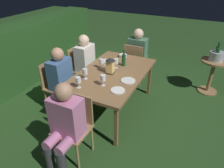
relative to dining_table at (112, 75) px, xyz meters
name	(u,v)px	position (x,y,z in m)	size (l,w,h in m)	color
ground_plane	(112,108)	(0.00, 0.00, -0.67)	(16.00, 16.00, 0.00)	#26471E
dining_table	(112,75)	(0.00, 0.00, 0.00)	(1.67, 1.01, 0.73)	olive
chair_side_right_a	(56,83)	(-0.38, 0.90, -0.19)	(0.42, 0.40, 0.87)	#9E7A51
person_in_blue	(64,78)	(-0.38, 0.70, -0.04)	(0.38, 0.47, 1.15)	#426699
chair_side_right_b	(80,67)	(0.38, 0.90, -0.19)	(0.42, 0.40, 0.87)	#9E7A51
person_in_cream	(88,61)	(0.38, 0.70, -0.04)	(0.38, 0.47, 1.15)	white
chair_head_far	(135,62)	(1.08, 0.00, -0.19)	(0.40, 0.42, 0.87)	#9E7A51
person_in_green	(138,52)	(1.28, 0.00, -0.04)	(0.48, 0.38, 1.15)	#4C7A5B
chair_head_near	(75,124)	(-1.08, 0.00, -0.19)	(0.40, 0.42, 0.87)	#9E7A51
person_in_pink	(64,124)	(-1.28, 0.00, -0.04)	(0.48, 0.38, 1.15)	#C675A3
lantern_centerpiece	(110,65)	(-0.03, 0.02, 0.20)	(0.15, 0.15, 0.27)	black
green_bottle_on_table	(124,60)	(0.33, -0.06, 0.16)	(0.07, 0.07, 0.29)	#144723
wine_glass_a	(101,62)	(0.06, 0.23, 0.17)	(0.08, 0.08, 0.17)	silver
wine_glass_b	(78,80)	(-0.63, 0.22, 0.17)	(0.08, 0.08, 0.17)	silver
wine_glass_c	(85,72)	(-0.37, 0.27, 0.17)	(0.08, 0.08, 0.17)	silver
wine_glass_d	(116,62)	(0.18, 0.01, 0.17)	(0.08, 0.08, 0.17)	silver
wine_glass_e	(103,78)	(-0.43, -0.07, 0.17)	(0.08, 0.08, 0.17)	silver
plate_a	(118,90)	(-0.47, -0.32, 0.06)	(0.20, 0.20, 0.01)	white
plate_b	(128,81)	(-0.15, -0.34, 0.06)	(0.22, 0.22, 0.01)	silver
bowl_olives	(106,62)	(0.27, 0.25, 0.08)	(0.17, 0.17, 0.06)	silver
bowl_bread	(123,56)	(0.67, 0.10, 0.08)	(0.15, 0.15, 0.05)	silver
side_table	(212,71)	(1.38, -1.50, -0.22)	(0.50, 0.50, 0.69)	#937047
ice_bucket	(217,55)	(1.38, -1.50, 0.12)	(0.26, 0.26, 0.34)	#B2B7BF
hedge_backdrop	(17,56)	(0.00, 2.20, -0.06)	(4.68, 0.61, 1.22)	#234C1E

